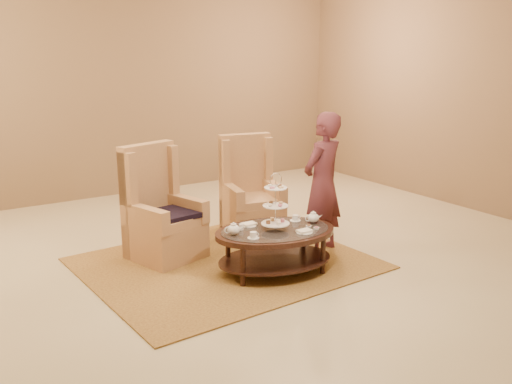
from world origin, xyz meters
TOP-DOWN VIEW (x-y plane):
  - ground at (0.00, 0.00)m, footprint 8.00×8.00m
  - ceiling at (0.00, 0.00)m, footprint 8.00×8.00m
  - wall_back at (0.00, 4.00)m, footprint 8.00×0.04m
  - wall_right at (4.00, 0.00)m, footprint 0.04×8.00m
  - rug at (-0.16, 0.38)m, footprint 3.07×2.61m
  - tea_table at (0.16, -0.12)m, footprint 1.45×1.14m
  - armchair_left at (-0.66, 0.97)m, footprint 0.87×0.88m
  - armchair_right at (0.68, 1.21)m, footprint 0.80×0.82m
  - person at (0.99, 0.14)m, footprint 0.68×0.55m

SIDE VIEW (x-z plane):
  - ground at x=0.00m, z-range 0.00..0.00m
  - ceiling at x=0.00m, z-range -0.01..0.01m
  - rug at x=-0.16m, z-range 0.00..0.02m
  - tea_table at x=0.16m, z-range -0.15..0.94m
  - armchair_right at x=0.68m, z-range -0.21..1.05m
  - armchair_left at x=-0.66m, z-range -0.21..1.08m
  - person at x=0.99m, z-range 0.00..1.64m
  - wall_back at x=0.00m, z-range 0.00..3.50m
  - wall_right at x=4.00m, z-range 0.00..3.50m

